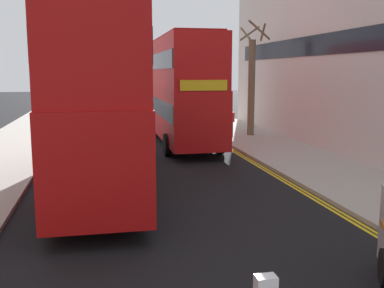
# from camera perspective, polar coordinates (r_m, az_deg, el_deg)

# --- Properties ---
(sidewalk_right) EXTENTS (4.00, 80.00, 0.14)m
(sidewalk_right) POSITION_cam_1_polar(r_m,az_deg,el_deg) (19.77, 14.26, -2.12)
(sidewalk_right) COLOR #ADA89E
(sidewalk_right) RESTS_ON ground
(kerb_line_outer) EXTENTS (0.10, 56.00, 0.01)m
(kerb_line_outer) POSITION_cam_1_polar(r_m,az_deg,el_deg) (17.15, 10.82, -3.94)
(kerb_line_outer) COLOR yellow
(kerb_line_outer) RESTS_ON ground
(kerb_line_inner) EXTENTS (0.10, 56.00, 0.01)m
(kerb_line_inner) POSITION_cam_1_polar(r_m,az_deg,el_deg) (17.09, 10.33, -3.97)
(kerb_line_inner) COLOR yellow
(kerb_line_inner) RESTS_ON ground
(double_decker_bus_away) EXTENTS (2.85, 10.83, 5.64)m
(double_decker_bus_away) POSITION_cam_1_polar(r_m,az_deg,el_deg) (14.72, -12.02, 5.79)
(double_decker_bus_away) COLOR #B20F0F
(double_decker_bus_away) RESTS_ON ground
(double_decker_bus_oncoming) EXTENTS (2.85, 10.82, 5.64)m
(double_decker_bus_oncoming) POSITION_cam_1_polar(r_m,az_deg,el_deg) (23.93, -1.37, 7.22)
(double_decker_bus_oncoming) COLOR red
(double_decker_bus_oncoming) RESTS_ON ground
(pedestrian_far) EXTENTS (0.34, 0.22, 1.62)m
(pedestrian_far) POSITION_cam_1_polar(r_m,az_deg,el_deg) (25.87, 5.01, 2.80)
(pedestrian_far) COLOR #2D2D38
(pedestrian_far) RESTS_ON sidewalk_right
(street_tree_near) EXTENTS (1.52, 1.55, 6.56)m
(street_tree_near) POSITION_cam_1_polar(r_m,az_deg,el_deg) (26.65, 7.60, 7.64)
(street_tree_near) COLOR #6B6047
(street_tree_near) RESTS_ON sidewalk_right
(street_tree_far) EXTENTS (1.65, 1.67, 6.99)m
(street_tree_far) POSITION_cam_1_polar(r_m,az_deg,el_deg) (36.09, 0.80, 8.54)
(street_tree_far) COLOR #6B6047
(street_tree_far) RESTS_ON sidewalk_right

